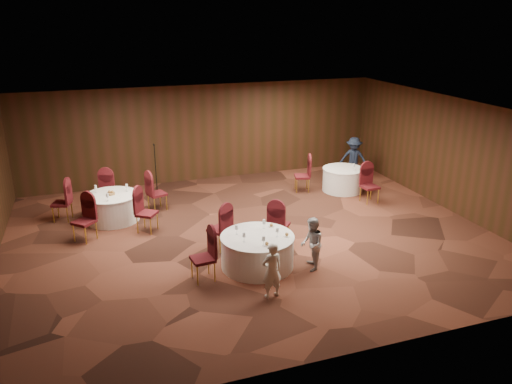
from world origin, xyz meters
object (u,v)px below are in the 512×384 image
object	(u,v)px
table_left	(112,207)
table_right	(343,179)
mic_stand	(157,181)
woman_b	(312,244)
man_c	(353,158)
woman_a	(272,270)
table_main	(257,251)

from	to	relation	value
table_left	table_right	size ratio (longest dim) A/B	1.13
mic_stand	woman_b	distance (m)	6.39
woman_b	man_c	bearing A→B (deg)	159.50
table_right	man_c	world-z (taller)	man_c
table_left	table_right	xyz separation A→B (m)	(7.13, 0.14, 0.00)
table_right	mic_stand	distance (m)	5.87
table_right	woman_b	world-z (taller)	woman_b
table_right	woman_b	xyz separation A→B (m)	(-3.16, -4.45, 0.23)
woman_a	man_c	distance (m)	8.16
table_main	table_left	world-z (taller)	same
mic_stand	man_c	xyz separation A→B (m)	(6.59, -0.47, 0.24)
woman_a	table_right	bearing A→B (deg)	-136.55
woman_a	man_c	xyz separation A→B (m)	(5.30, 6.20, 0.15)
man_c	mic_stand	bearing A→B (deg)	-151.85
table_right	mic_stand	bearing A→B (deg)	166.06
table_right	woman_b	bearing A→B (deg)	-125.39
woman_b	table_left	bearing A→B (deg)	-120.95
mic_stand	table_main	bearing A→B (deg)	-74.96
table_main	mic_stand	distance (m)	5.57
table_main	woman_a	distance (m)	1.32
table_main	woman_a	world-z (taller)	woman_a
woman_b	man_c	world-z (taller)	man_c
table_right	table_left	bearing A→B (deg)	-178.87
table_right	woman_a	distance (m)	6.86
mic_stand	woman_a	xyz separation A→B (m)	(1.30, -6.67, 0.10)
mic_stand	man_c	world-z (taller)	mic_stand
table_main	table_right	bearing A→B (deg)	42.94
mic_stand	woman_a	distance (m)	6.80
mic_stand	woman_a	world-z (taller)	mic_stand
table_left	woman_a	size ratio (longest dim) A/B	1.25
table_right	man_c	distance (m)	1.35
table_right	woman_a	size ratio (longest dim) A/B	1.11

